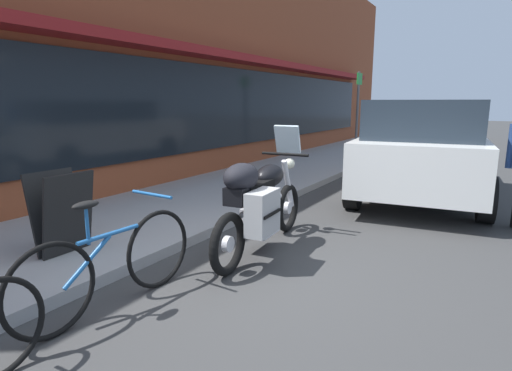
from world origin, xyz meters
name	(u,v)px	position (x,y,z in m)	size (l,w,h in m)	color
ground_plane	(271,277)	(0.00, 0.00, 0.00)	(80.00, 80.00, 0.00)	#343434
storefront_building	(259,53)	(6.52, 3.94, 2.94)	(21.04, 0.90, 6.00)	brown
sidewalk_curb	(338,155)	(9.00, 2.51, 0.06)	(30.00, 2.55, 0.12)	#949494
touring_motorcycle	(260,202)	(0.51, 0.42, 0.60)	(2.19, 0.77, 1.39)	black
parked_bicycle	(111,264)	(-1.20, 0.82, 0.39)	(1.75, 0.48, 0.95)	black
parked_minivan	(424,145)	(4.60, -0.63, 0.91)	(5.02, 2.47, 1.71)	silver
sandwich_board_sign	(62,213)	(-0.78, 2.05, 0.55)	(0.55, 0.40, 0.85)	black
parking_sign_pole	(358,107)	(8.53, 1.82, 1.54)	(0.44, 0.07, 2.40)	#59595B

